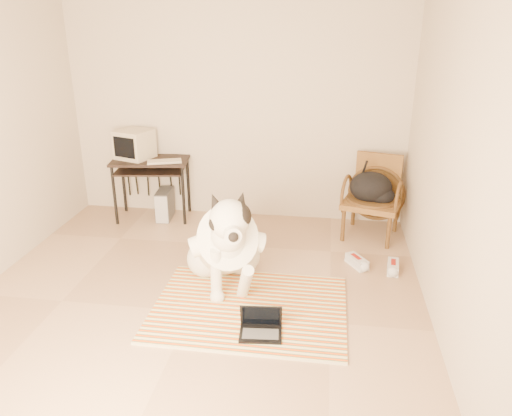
% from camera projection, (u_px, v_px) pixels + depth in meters
% --- Properties ---
extents(floor, '(4.50, 4.50, 0.00)m').
position_uv_depth(floor, '(191.00, 312.00, 4.24)').
color(floor, tan).
rests_on(floor, ground).
extents(wall_back, '(4.50, 0.00, 4.50)m').
position_uv_depth(wall_back, '(236.00, 106.00, 5.82)').
color(wall_back, beige).
rests_on(wall_back, floor).
extents(wall_right, '(0.00, 4.50, 4.50)m').
position_uv_depth(wall_right, '(460.00, 169.00, 3.48)').
color(wall_right, beige).
rests_on(wall_right, floor).
extents(rug, '(1.65, 1.26, 0.02)m').
position_uv_depth(rug, '(249.00, 308.00, 4.27)').
color(rug, '#EA540E').
rests_on(rug, floor).
extents(dog, '(0.81, 1.34, 1.06)m').
position_uv_depth(dog, '(226.00, 244.00, 4.50)').
color(dog, white).
rests_on(dog, rug).
extents(laptop, '(0.35, 0.27, 0.23)m').
position_uv_depth(laptop, '(261.00, 326.00, 3.91)').
color(laptop, black).
rests_on(laptop, rug).
extents(computer_desk, '(0.95, 0.61, 0.74)m').
position_uv_depth(computer_desk, '(150.00, 168.00, 5.94)').
color(computer_desk, black).
rests_on(computer_desk, floor).
extents(crt_monitor, '(0.47, 0.46, 0.34)m').
position_uv_depth(crt_monitor, '(134.00, 144.00, 5.91)').
color(crt_monitor, '#BDAE94').
rests_on(crt_monitor, computer_desk).
extents(desk_keyboard, '(0.42, 0.27, 0.03)m').
position_uv_depth(desk_keyboard, '(164.00, 161.00, 5.79)').
color(desk_keyboard, '#BDAE94').
rests_on(desk_keyboard, computer_desk).
extents(pc_tower, '(0.20, 0.40, 0.36)m').
position_uv_depth(pc_tower, '(165.00, 204.00, 6.10)').
color(pc_tower, '#48484B').
rests_on(pc_tower, floor).
extents(rattan_chair, '(0.73, 0.71, 0.90)m').
position_uv_depth(rattan_chair, '(373.00, 197.00, 5.56)').
color(rattan_chair, brown).
rests_on(rattan_chair, floor).
extents(backpack, '(0.49, 0.38, 0.34)m').
position_uv_depth(backpack, '(373.00, 189.00, 5.45)').
color(backpack, black).
rests_on(backpack, rattan_chair).
extents(sneaker_left, '(0.24, 0.30, 0.10)m').
position_uv_depth(sneaker_left, '(357.00, 262.00, 4.99)').
color(sneaker_left, silver).
rests_on(sneaker_left, floor).
extents(sneaker_right, '(0.14, 0.28, 0.09)m').
position_uv_depth(sneaker_right, '(393.00, 267.00, 4.89)').
color(sneaker_right, silver).
rests_on(sneaker_right, floor).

